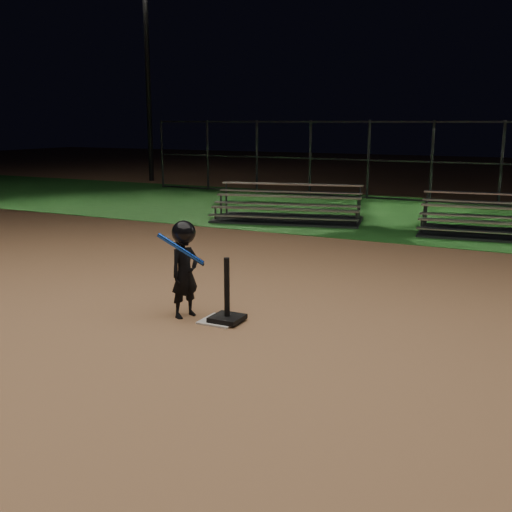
{
  "coord_description": "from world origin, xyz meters",
  "views": [
    {
      "loc": [
        3.72,
        -6.41,
        2.47
      ],
      "look_at": [
        0.0,
        1.0,
        0.65
      ],
      "focal_mm": 43.2,
      "sensor_mm": 36.0,
      "label": 1
    }
  ],
  "objects": [
    {
      "name": "ground",
      "position": [
        0.0,
        0.0,
        0.0
      ],
      "size": [
        80.0,
        80.0,
        0.0
      ],
      "primitive_type": "plane",
      "color": "#9C6C46",
      "rests_on": "ground"
    },
    {
      "name": "batting_tee",
      "position": [
        0.09,
        0.01,
        0.17
      ],
      "size": [
        0.38,
        0.38,
        0.81
      ],
      "color": "black",
      "rests_on": "home_plate"
    },
    {
      "name": "bleacher_left",
      "position": [
        -2.48,
        7.71,
        0.19
      ],
      "size": [
        3.97,
        2.58,
        0.9
      ],
      "rotation": [
        0.0,
        0.0,
        0.23
      ],
      "color": "#ADADB2",
      "rests_on": "ground"
    },
    {
      "name": "backstop_fence",
      "position": [
        0.0,
        13.0,
        1.25
      ],
      "size": [
        20.08,
        0.08,
        2.5
      ],
      "color": "#38383D",
      "rests_on": "ground"
    },
    {
      "name": "child_batter",
      "position": [
        -0.5,
        -0.02,
        0.67
      ],
      "size": [
        0.5,
        0.59,
        1.25
      ],
      "rotation": [
        0.0,
        0.0,
        1.23
      ],
      "color": "black",
      "rests_on": "ground"
    },
    {
      "name": "light_pole_left",
      "position": [
        -12.0,
        14.94,
        4.95
      ],
      "size": [
        0.9,
        0.53,
        8.3
      ],
      "color": "#2D2D30",
      "rests_on": "ground"
    },
    {
      "name": "home_plate",
      "position": [
        0.0,
        0.0,
        0.01
      ],
      "size": [
        0.45,
        0.45,
        0.02
      ],
      "primitive_type": "cube",
      "color": "beige",
      "rests_on": "ground"
    },
    {
      "name": "bleacher_right",
      "position": [
        2.65,
        7.88,
        0.18
      ],
      "size": [
        3.79,
        2.14,
        0.89
      ],
      "rotation": [
        0.0,
        0.0,
        0.11
      ],
      "color": "#B8B8BD",
      "rests_on": "ground"
    },
    {
      "name": "grass_strip",
      "position": [
        0.0,
        10.0,
        0.01
      ],
      "size": [
        60.0,
        8.0,
        0.01
      ],
      "primitive_type": "cube",
      "color": "#1B501A",
      "rests_on": "ground"
    }
  ]
}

